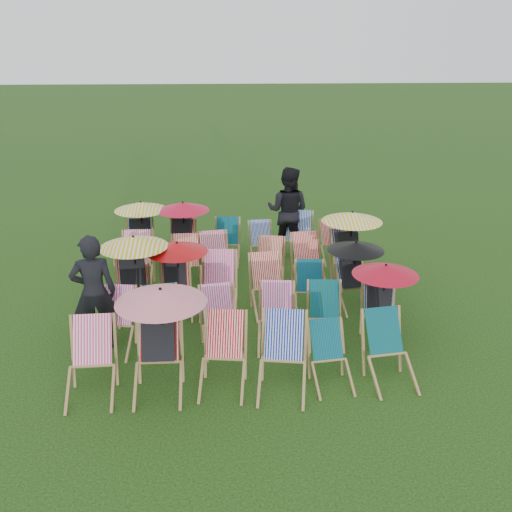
{
  "coord_description": "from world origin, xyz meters",
  "views": [
    {
      "loc": [
        -0.3,
        -8.86,
        4.49
      ],
      "look_at": [
        0.2,
        0.38,
        0.9
      ],
      "focal_mm": 40.0,
      "sensor_mm": 36.0,
      "label": 1
    }
  ],
  "objects_px": {
    "person_left": "(94,293)",
    "person_rear": "(288,211)",
    "deckchair_0": "(90,362)",
    "deckchair_5": "(390,351)",
    "deckchair_29": "(333,242)"
  },
  "relations": [
    {
      "from": "deckchair_0",
      "to": "person_rear",
      "type": "bearing_deg",
      "value": 56.18
    },
    {
      "from": "deckchair_0",
      "to": "deckchair_5",
      "type": "distance_m",
      "value": 4.02
    },
    {
      "from": "deckchair_0",
      "to": "person_left",
      "type": "bearing_deg",
      "value": 95.42
    },
    {
      "from": "deckchair_0",
      "to": "person_rear",
      "type": "distance_m",
      "value": 6.07
    },
    {
      "from": "deckchair_0",
      "to": "person_rear",
      "type": "xyz_separation_m",
      "value": [
        3.14,
        5.17,
        0.47
      ]
    },
    {
      "from": "deckchair_29",
      "to": "person_left",
      "type": "relative_size",
      "value": 0.46
    },
    {
      "from": "person_left",
      "to": "person_rear",
      "type": "height_order",
      "value": "person_rear"
    },
    {
      "from": "person_left",
      "to": "person_rear",
      "type": "relative_size",
      "value": 0.95
    },
    {
      "from": "deckchair_0",
      "to": "deckchair_29",
      "type": "relative_size",
      "value": 1.18
    },
    {
      "from": "deckchair_0",
      "to": "deckchair_29",
      "type": "height_order",
      "value": "deckchair_0"
    },
    {
      "from": "deckchair_29",
      "to": "person_rear",
      "type": "bearing_deg",
      "value": 145.81
    },
    {
      "from": "person_left",
      "to": "person_rear",
      "type": "xyz_separation_m",
      "value": [
        3.32,
        3.9,
        0.05
      ]
    },
    {
      "from": "deckchair_29",
      "to": "deckchair_0",
      "type": "bearing_deg",
      "value": -136.12
    },
    {
      "from": "deckchair_5",
      "to": "deckchair_29",
      "type": "relative_size",
      "value": 1.13
    },
    {
      "from": "deckchair_5",
      "to": "person_left",
      "type": "bearing_deg",
      "value": 156.11
    }
  ]
}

